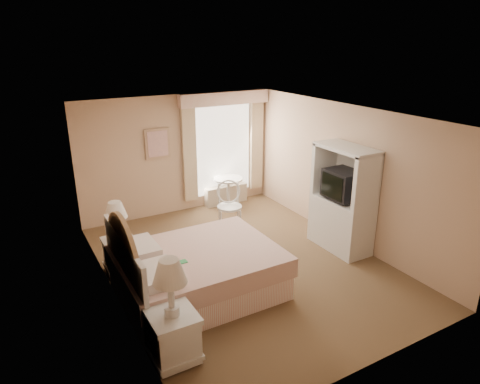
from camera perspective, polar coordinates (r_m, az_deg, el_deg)
room at (r=6.73m, az=0.57°, el=-0.27°), size 4.21×5.51×2.51m
window at (r=9.42m, az=-2.06°, el=6.20°), size 2.05×0.22×2.51m
framed_art at (r=8.85m, az=-10.94°, el=6.34°), size 0.52×0.04×0.62m
bed at (r=6.32m, az=-6.46°, el=-10.55°), size 2.27×1.79×1.58m
nightstand_near at (r=5.16m, az=-8.94°, el=-17.04°), size 0.54×0.54×1.30m
nightstand_far at (r=7.11m, az=-15.80°, el=-6.99°), size 0.49×0.49×1.18m
round_table at (r=9.43m, az=-1.58°, el=0.57°), size 0.64×0.64×0.67m
cafe_chair at (r=8.27m, az=-1.46°, el=-1.34°), size 0.62×0.62×0.99m
armoire at (r=7.70m, az=13.48°, el=-1.97°), size 0.56×1.12×1.87m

